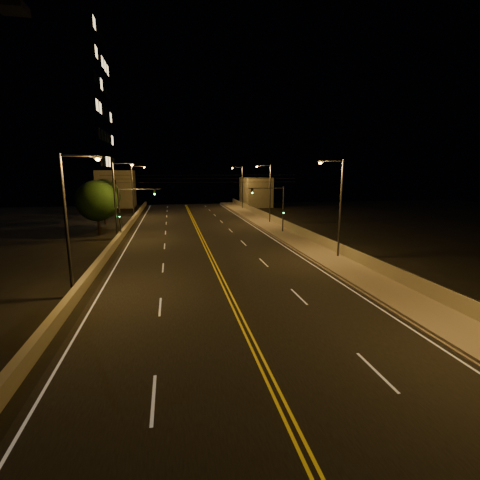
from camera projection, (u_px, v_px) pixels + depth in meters
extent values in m
plane|color=black|center=(284.00, 410.00, 12.10)|extent=(160.00, 160.00, 0.00)
cube|color=black|center=(214.00, 264.00, 31.35)|extent=(18.00, 120.00, 0.02)
cube|color=slate|center=(326.00, 257.00, 33.38)|extent=(3.60, 120.00, 0.30)
cube|color=slate|center=(307.00, 258.00, 33.04)|extent=(0.14, 120.00, 0.15)
cube|color=gray|center=(342.00, 249.00, 33.57)|extent=(0.30, 120.00, 1.00)
cube|color=gray|center=(98.00, 265.00, 29.39)|extent=(0.45, 120.00, 0.83)
cube|color=gray|center=(256.00, 192.00, 83.62)|extent=(6.00, 10.00, 6.81)
cube|color=gray|center=(117.00, 189.00, 81.04)|extent=(8.00, 8.00, 8.50)
cylinder|color=black|center=(342.00, 244.00, 33.47)|extent=(0.06, 120.00, 0.06)
cube|color=silver|center=(114.00, 269.00, 29.70)|extent=(0.12, 116.00, 0.00)
cube|color=silver|center=(304.00, 259.00, 32.99)|extent=(0.12, 116.00, 0.00)
cube|color=gold|center=(212.00, 264.00, 31.32)|extent=(0.12, 116.00, 0.00)
cube|color=gold|center=(216.00, 263.00, 31.37)|extent=(0.12, 116.00, 0.00)
cube|color=silver|center=(153.00, 398.00, 12.68)|extent=(0.12, 3.00, 0.00)
cube|color=silver|center=(160.00, 307.00, 21.34)|extent=(0.12, 3.00, 0.00)
cube|color=silver|center=(163.00, 268.00, 30.01)|extent=(0.12, 3.00, 0.00)
cube|color=silver|center=(165.00, 246.00, 38.67)|extent=(0.12, 3.00, 0.00)
cube|color=silver|center=(166.00, 233.00, 47.33)|extent=(0.12, 3.00, 0.00)
cube|color=silver|center=(166.00, 223.00, 55.99)|extent=(0.12, 3.00, 0.00)
cube|color=silver|center=(167.00, 216.00, 64.65)|extent=(0.12, 3.00, 0.00)
cube|color=silver|center=(167.00, 211.00, 73.32)|extent=(0.12, 3.00, 0.00)
cube|color=silver|center=(167.00, 207.00, 81.98)|extent=(0.12, 3.00, 0.00)
cube|color=silver|center=(376.00, 371.00, 14.40)|extent=(0.12, 3.00, 0.00)
cube|color=silver|center=(299.00, 296.00, 23.06)|extent=(0.12, 3.00, 0.00)
cube|color=silver|center=(264.00, 262.00, 31.72)|extent=(0.12, 3.00, 0.00)
cube|color=silver|center=(244.00, 243.00, 40.38)|extent=(0.12, 3.00, 0.00)
cube|color=silver|center=(231.00, 230.00, 49.05)|extent=(0.12, 3.00, 0.00)
cube|color=silver|center=(221.00, 222.00, 57.71)|extent=(0.12, 3.00, 0.00)
cube|color=silver|center=(215.00, 215.00, 66.37)|extent=(0.12, 3.00, 0.00)
cube|color=silver|center=(210.00, 210.00, 75.03)|extent=(0.12, 3.00, 0.00)
cube|color=silver|center=(205.00, 206.00, 83.70)|extent=(0.12, 3.00, 0.00)
cylinder|color=#2D2D33|center=(340.00, 210.00, 32.21)|extent=(0.20, 0.20, 9.28)
cylinder|color=#2D2D33|center=(332.00, 161.00, 31.13)|extent=(2.20, 0.12, 0.12)
cube|color=#2D2D33|center=(320.00, 162.00, 30.94)|extent=(0.50, 0.25, 0.14)
sphere|color=#FF9E2D|center=(320.00, 163.00, 30.96)|extent=(0.28, 0.28, 0.28)
cylinder|color=#2D2D33|center=(270.00, 195.00, 54.80)|extent=(0.20, 0.20, 9.28)
cylinder|color=#2D2D33|center=(264.00, 165.00, 53.73)|extent=(2.20, 0.12, 0.12)
cube|color=#2D2D33|center=(257.00, 166.00, 53.53)|extent=(0.50, 0.25, 0.14)
sphere|color=#FF9E2D|center=(257.00, 167.00, 53.55)|extent=(0.28, 0.28, 0.28)
cylinder|color=#2D2D33|center=(242.00, 188.00, 75.81)|extent=(0.20, 0.20, 9.28)
cylinder|color=#2D2D33|center=(237.00, 167.00, 74.73)|extent=(2.20, 0.12, 0.12)
cube|color=#2D2D33|center=(232.00, 168.00, 74.53)|extent=(0.50, 0.25, 0.14)
sphere|color=#FF9E2D|center=(232.00, 168.00, 74.55)|extent=(0.28, 0.28, 0.28)
cylinder|color=#2D2D33|center=(67.00, 228.00, 22.12)|extent=(0.20, 0.20, 9.28)
cylinder|color=#2D2D33|center=(79.00, 156.00, 21.46)|extent=(2.20, 0.12, 0.12)
cube|color=#2D2D33|center=(98.00, 157.00, 21.69)|extent=(0.50, 0.25, 0.14)
sphere|color=#FF9E2D|center=(98.00, 159.00, 21.71)|extent=(0.28, 0.28, 0.28)
cylinder|color=#2D2D33|center=(115.00, 202.00, 41.59)|extent=(0.20, 0.20, 9.28)
cylinder|color=#2D2D33|center=(122.00, 163.00, 40.93)|extent=(2.20, 0.12, 0.12)
cube|color=#2D2D33|center=(132.00, 164.00, 41.16)|extent=(0.50, 0.25, 0.14)
sphere|color=#FF9E2D|center=(132.00, 165.00, 41.18)|extent=(0.28, 0.28, 0.28)
cylinder|color=#2D2D33|center=(133.00, 192.00, 61.39)|extent=(0.20, 0.20, 9.28)
cylinder|color=#2D2D33|center=(138.00, 166.00, 60.73)|extent=(2.20, 0.12, 0.12)
cube|color=#2D2D33|center=(144.00, 167.00, 60.96)|extent=(0.50, 0.25, 0.14)
sphere|color=#FF9E2D|center=(144.00, 167.00, 60.98)|extent=(0.28, 0.28, 0.28)
cylinder|color=#2D2D33|center=(283.00, 210.00, 46.20)|extent=(0.18, 0.18, 6.27)
cylinder|color=#2D2D33|center=(265.00, 188.00, 45.15)|extent=(5.00, 0.10, 0.10)
cube|color=black|center=(252.00, 191.00, 44.89)|extent=(0.28, 0.18, 0.80)
sphere|color=#19FF4C|center=(252.00, 193.00, 44.83)|extent=(0.14, 0.14, 0.14)
cube|color=black|center=(283.00, 211.00, 46.08)|extent=(0.22, 0.14, 0.55)
cylinder|color=#2D2D33|center=(120.00, 214.00, 42.23)|extent=(0.18, 0.18, 6.27)
cylinder|color=#2D2D33|center=(140.00, 189.00, 42.14)|extent=(5.00, 0.10, 0.10)
cube|color=black|center=(154.00, 192.00, 42.54)|extent=(0.28, 0.18, 0.80)
sphere|color=#19FF4C|center=(155.00, 194.00, 42.48)|extent=(0.14, 0.14, 0.14)
cube|color=black|center=(120.00, 215.00, 42.11)|extent=(0.22, 0.14, 0.55)
cylinder|color=black|center=(203.00, 182.00, 39.14)|extent=(22.00, 0.03, 0.03)
cylinder|color=black|center=(203.00, 179.00, 39.07)|extent=(22.00, 0.03, 0.03)
cylinder|color=black|center=(203.00, 175.00, 38.99)|extent=(22.00, 0.03, 0.03)
cube|color=gray|center=(24.00, 123.00, 53.89)|extent=(24.00, 15.00, 31.31)
cube|color=#2D2D33|center=(11.00, 7.00, 50.76)|extent=(4.00, 4.00, 1.20)
cylinder|color=black|center=(99.00, 226.00, 45.23)|extent=(0.36, 0.36, 2.49)
sphere|color=black|center=(97.00, 201.00, 44.60)|extent=(5.26, 5.26, 5.26)
cylinder|color=black|center=(105.00, 217.00, 54.79)|extent=(0.36, 0.36, 2.46)
sphere|color=black|center=(104.00, 196.00, 54.17)|extent=(5.19, 5.19, 5.19)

